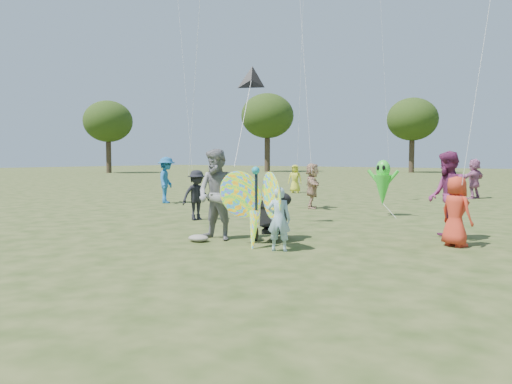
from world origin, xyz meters
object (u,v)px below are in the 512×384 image
adult_man (217,195)px  butterfly_kite (255,206)px  crowd_b (197,195)px  crowd_j (474,179)px  crowd_a (456,211)px  jogging_stroller (275,212)px  crowd_e (447,196)px  crowd_i (166,180)px  crowd_d (312,186)px  alien_kite (383,185)px  crowd_g (295,179)px  child_girl (279,219)px

adult_man → butterfly_kite: bearing=-14.7°
crowd_b → crowd_j: bearing=-1.6°
crowd_a → jogging_stroller: 3.75m
crowd_b → crowd_e: (6.84, 0.65, 0.26)m
crowd_i → butterfly_kite: size_ratio=1.00×
crowd_d → alien_kite: (2.89, -0.70, 0.16)m
butterfly_kite → crowd_a: bearing=37.5°
crowd_b → butterfly_kite: size_ratio=0.79×
adult_man → crowd_e: adult_man is taller
crowd_b → crowd_g: size_ratio=1.00×
adult_man → crowd_j: size_ratio=1.14×
child_girl → crowd_a: bearing=-158.4°
crowd_b → butterfly_kite: butterfly_kite is taller
crowd_d → crowd_j: crowd_j is taller
crowd_b → alien_kite: (3.97, 4.14, 0.25)m
alien_kite → adult_man: bearing=-100.7°
adult_man → alien_kite: (1.22, 6.46, -0.03)m
crowd_b → adult_man: bearing=-111.1°
crowd_d → jogging_stroller: 6.94m
crowd_g → crowd_i: crowd_i is taller
crowd_b → crowd_i: size_ratio=0.79×
adult_man → crowd_i: 9.24m
child_girl → crowd_d: crowd_d is taller
adult_man → crowd_d: adult_man is taller
alien_kite → crowd_i: bearing=-174.1°
crowd_g → crowd_i: 7.95m
crowd_a → crowd_b: bearing=25.3°
child_girl → adult_man: (-1.83, 0.31, 0.38)m
child_girl → jogging_stroller: (-0.81, 1.08, -0.01)m
crowd_g → crowd_i: bearing=-121.1°
jogging_stroller → butterfly_kite: size_ratio=0.62×
crowd_j → butterfly_kite: size_ratio=0.96×
crowd_g → jogging_stroller: bearing=-83.0°
crowd_i → jogging_stroller: bearing=-153.2°
crowd_g → alien_kite: (7.46, -6.98, 0.25)m
crowd_b → crowd_j: (4.75, 12.70, 0.15)m
adult_man → crowd_g: size_ratio=1.39×
child_girl → butterfly_kite: butterfly_kite is taller
jogging_stroller → butterfly_kite: bearing=-102.2°
crowd_e → crowd_d: bearing=-153.4°
crowd_j → adult_man: bearing=13.2°
child_girl → adult_man: size_ratio=0.62×
child_girl → crowd_g: crowd_g is taller
crowd_d → butterfly_kite: bearing=172.5°
crowd_d → crowd_i: bearing=76.8°
adult_man → crowd_e: size_ratio=1.02×
adult_man → crowd_j: adult_man is taller
crowd_a → butterfly_kite: 4.10m
crowd_b → butterfly_kite: 4.74m
crowd_a → crowd_d: size_ratio=0.89×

